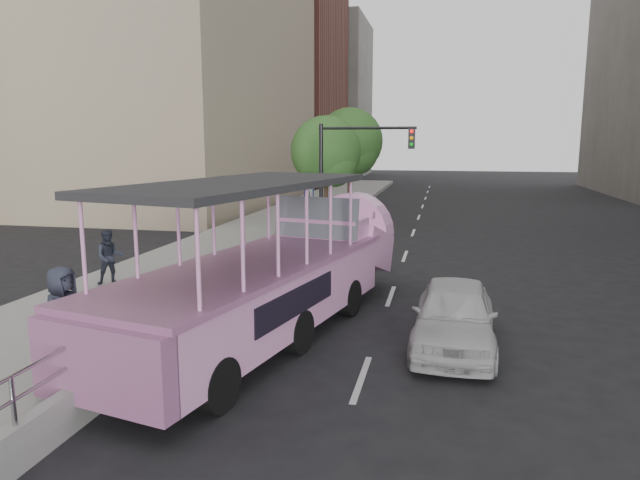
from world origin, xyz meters
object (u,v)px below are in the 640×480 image
Objects in this scene: parking_sign at (309,212)px; street_tree_near at (328,154)px; car at (454,315)px; traffic_signal at (348,163)px; street_tree_far at (351,144)px; pedestrian_far at (64,316)px; pedestrian_mid at (110,257)px; duck_boat at (277,274)px.

street_tree_near is (-0.65, 6.81, 2.06)m from parking_sign.
traffic_signal is (-4.41, 12.40, 2.77)m from car.
street_tree_far reaches higher than parking_sign.
pedestrian_far is 0.67× the size of parking_sign.
street_tree_near is at bearing 112.85° from car.
street_tree_near reaches higher than pedestrian_mid.
street_tree_far is at bearing 5.58° from pedestrian_far.
street_tree_near is (3.75, 13.42, 2.71)m from pedestrian_mid.
street_tree_far reaches higher than street_tree_near.
pedestrian_far is 12.43m from parking_sign.
street_tree_far is (-0.45, 12.81, 2.55)m from parking_sign.
traffic_signal reaches higher than parking_sign.
street_tree_near is (-1.60, 3.43, 0.32)m from traffic_signal.
car is 22.87m from street_tree_far.
car is at bearing -75.09° from street_tree_far.
parking_sign is 0.44× the size of street_tree_far.
car is 1.52× the size of parking_sign.
traffic_signal is at bearing -81.57° from street_tree_far.
parking_sign is at bearing -105.60° from traffic_signal.
duck_boat is 8.71m from parking_sign.
street_tree_near reaches higher than duck_boat.
car is at bearing -49.78° from pedestrian_mid.
parking_sign is (4.40, 6.61, 0.65)m from pedestrian_mid.
pedestrian_far reaches higher than pedestrian_mid.
car is 7.84m from pedestrian_far.
street_tree_far is at bearing 98.43° from traffic_signal.
street_tree_near is 0.89× the size of street_tree_far.
street_tree_far is at bearing 42.59° from pedestrian_mid.
street_tree_far reaches higher than traffic_signal.
car is 17.21m from street_tree_near.
street_tree_far reaches higher than pedestrian_mid.
car is at bearing -59.28° from parking_sign.
car is 0.82× the size of traffic_signal.
pedestrian_mid is 11.58m from traffic_signal.
pedestrian_mid is at bearing 33.55° from pedestrian_far.
pedestrian_far is at bearing -100.89° from pedestrian_mid.
street_tree_near is at bearing -91.91° from street_tree_far.
parking_sign is (-5.36, 9.02, 1.03)m from car.
pedestrian_mid is 0.31× the size of traffic_signal.
traffic_signal is at bearing -1.22° from pedestrian_far.
street_tree_far reaches higher than pedestrian_far.
traffic_signal is (2.69, 15.68, 2.26)m from pedestrian_far.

